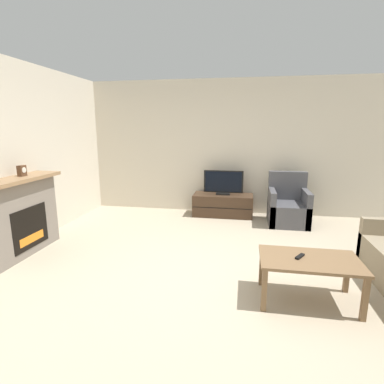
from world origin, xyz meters
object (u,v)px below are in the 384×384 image
(mantel_clock, at_px, (22,171))
(remote, at_px, (300,256))
(coffee_table, at_px, (309,264))
(tv, at_px, (223,184))
(tv_stand, at_px, (223,205))
(fireplace, at_px, (19,216))
(armchair, at_px, (288,207))

(mantel_clock, bearing_deg, remote, -10.37)
(coffee_table, bearing_deg, mantel_clock, 169.68)
(tv, distance_m, coffee_table, 3.13)
(tv_stand, xyz_separation_m, remote, (0.99, -2.91, 0.26))
(tv_stand, xyz_separation_m, coffee_table, (1.09, -2.93, 0.18))
(mantel_clock, bearing_deg, tv, 40.59)
(mantel_clock, xyz_separation_m, tv, (2.63, 2.25, -0.51))
(tv, relative_size, remote, 5.29)
(tv_stand, relative_size, coffee_table, 1.21)
(tv, bearing_deg, coffee_table, -69.65)
(fireplace, distance_m, mantel_clock, 0.62)
(armchair, bearing_deg, fireplace, -151.54)
(fireplace, bearing_deg, coffee_table, -8.27)
(mantel_clock, distance_m, tv_stand, 3.59)
(armchair, distance_m, remote, 2.64)
(coffee_table, relative_size, remote, 6.62)
(mantel_clock, bearing_deg, armchair, 27.01)
(mantel_clock, height_order, coffee_table, mantel_clock)
(armchair, bearing_deg, mantel_clock, -152.99)
(remote, bearing_deg, armchair, 118.07)
(fireplace, distance_m, tv, 3.56)
(fireplace, xyz_separation_m, tv_stand, (2.64, 2.39, -0.34))
(mantel_clock, height_order, armchair, mantel_clock)
(tv_stand, xyz_separation_m, tv, (0.00, -0.00, 0.44))
(fireplace, height_order, remote, fireplace)
(armchair, relative_size, coffee_table, 0.96)
(armchair, bearing_deg, tv_stand, 166.63)
(armchair, bearing_deg, remote, -95.05)
(tv_stand, bearing_deg, tv, -90.00)
(tv, bearing_deg, remote, -71.21)
(mantel_clock, distance_m, coffee_table, 3.85)
(armchair, bearing_deg, tv, 166.72)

